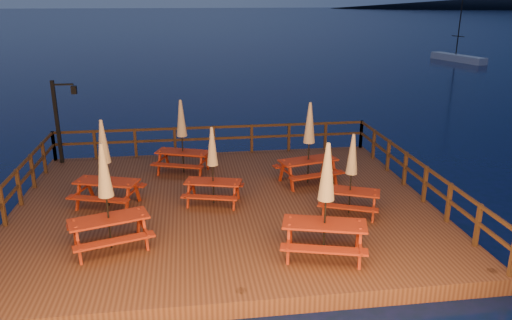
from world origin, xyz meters
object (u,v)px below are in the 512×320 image
object	(u,v)px
picnic_table_0	(213,165)
picnic_table_1	(351,173)
sailboat	(458,58)
picnic_table_2	(105,162)
lamp_post	(61,114)

from	to	relation	value
picnic_table_0	picnic_table_1	world-z (taller)	picnic_table_0
sailboat	picnic_table_2	bearing A→B (deg)	-146.29
lamp_post	sailboat	xyz separation A→B (m)	(30.93, 28.23, -1.88)
lamp_post	sailboat	distance (m)	41.91
lamp_post	picnic_table_1	distance (m)	10.53
lamp_post	picnic_table_0	world-z (taller)	lamp_post
picnic_table_0	sailboat	bearing A→B (deg)	67.15
lamp_post	sailboat	bearing A→B (deg)	42.39
picnic_table_2	lamp_post	bearing A→B (deg)	134.30
lamp_post	picnic_table_0	bearing A→B (deg)	-41.49
lamp_post	picnic_table_2	bearing A→B (deg)	-64.03
sailboat	picnic_table_0	distance (m)	41.72
sailboat	picnic_table_1	bearing A→B (deg)	-137.75
lamp_post	picnic_table_2	xyz separation A→B (m)	(2.07, -4.25, -0.47)
picnic_table_0	picnic_table_2	world-z (taller)	picnic_table_2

